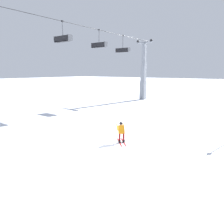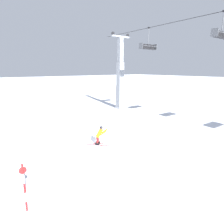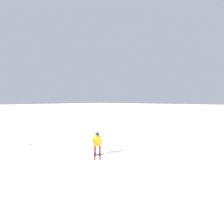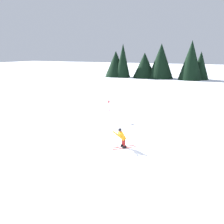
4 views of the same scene
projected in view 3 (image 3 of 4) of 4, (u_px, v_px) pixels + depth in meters
ground_plane at (120, 156)px, 9.67m from camera, size 260.00×260.00×0.00m
skier_carving_main at (97, 142)px, 9.70m from camera, size 1.52×1.53×1.54m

